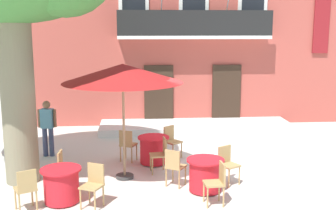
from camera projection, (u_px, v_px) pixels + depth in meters
ground_plane at (184, 167)px, 11.32m from camera, size 120.00×120.00×0.00m
building_facade at (187, 26)px, 17.55m from camera, size 13.00×5.09×7.50m
entrance_step_platform at (196, 126)px, 15.38m from camera, size 6.95×1.81×0.25m
cafe_table_near_tree at (154, 150)px, 11.53m from camera, size 0.86×0.86×0.76m
cafe_chair_near_tree_0 at (127, 143)px, 11.67m from camera, size 0.53×0.53×0.91m
cafe_chair_near_tree_1 at (161, 153)px, 10.79m from camera, size 0.44×0.44×0.91m
cafe_chair_near_tree_2 at (171, 139)px, 12.06m from camera, size 0.56×0.56×0.91m
cafe_table_middle at (205, 175)px, 9.57m from camera, size 0.86×0.86×0.76m
cafe_chair_middle_0 at (174, 165)px, 9.83m from camera, size 0.55×0.55×0.91m
cafe_chair_middle_1 at (217, 181)px, 8.83m from camera, size 0.43×0.43×0.91m
cafe_chair_middle_2 at (227, 162)px, 10.04m from camera, size 0.55×0.55×0.91m
cafe_table_front at (61, 185)px, 8.95m from camera, size 0.86×0.86×0.76m
cafe_chair_front_0 at (94, 182)px, 8.72m from camera, size 0.53×0.53×0.91m
cafe_chair_front_1 at (65, 167)px, 9.66m from camera, size 0.42×0.42×0.91m
cafe_chair_front_2 at (26, 187)px, 8.47m from camera, size 0.54×0.54×0.91m
cafe_umbrella at (123, 74)px, 10.00m from camera, size 2.90×2.90×2.85m
pedestrian_near_entrance at (47, 125)px, 12.11m from camera, size 0.53×0.28×1.63m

